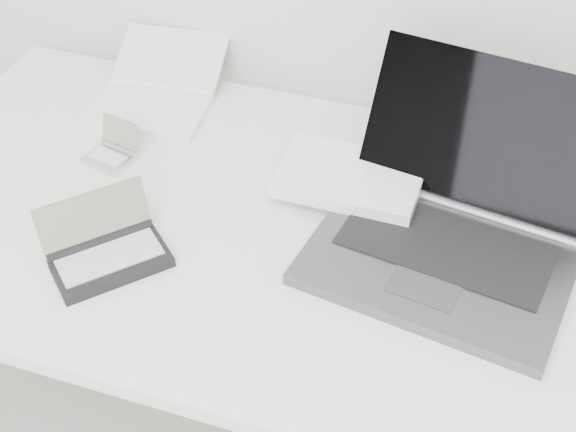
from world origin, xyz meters
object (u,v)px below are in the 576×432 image
(desk, at_px, (311,250))
(laptop_large, at_px, (428,214))
(palmtop_charcoal, at_px, (106,251))
(netbook_open_white, at_px, (156,94))

(desk, height_order, laptop_large, laptop_large)
(laptop_large, relative_size, palmtop_charcoal, 2.47)
(laptop_large, relative_size, netbook_open_white, 1.82)
(netbook_open_white, bearing_deg, desk, -38.15)
(palmtop_charcoal, bearing_deg, desk, -17.23)
(desk, distance_m, laptop_large, 0.22)
(desk, xyz_separation_m, laptop_large, (0.19, 0.06, 0.09))
(desk, bearing_deg, netbook_open_white, 147.00)
(desk, relative_size, palmtop_charcoal, 7.00)
(palmtop_charcoal, bearing_deg, netbook_open_white, 58.11)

